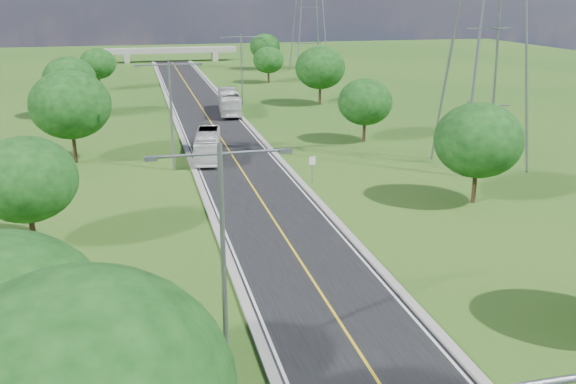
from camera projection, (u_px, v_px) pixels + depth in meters
name	position (u px, v px, depth m)	size (l,w,h in m)	color
ground	(218.00, 133.00, 74.24)	(260.00, 260.00, 0.00)	#255116
road	(211.00, 123.00, 79.79)	(8.00, 150.00, 0.06)	black
curb_left	(177.00, 124.00, 78.81)	(0.50, 150.00, 0.22)	gray
curb_right	(245.00, 121.00, 80.72)	(0.50, 150.00, 0.22)	gray
speed_limit_sign	(312.00, 165.00, 54.51)	(0.55, 0.09, 2.40)	slate
overpass	(171.00, 51.00, 147.67)	(30.00, 3.00, 3.20)	gray
streetlight_near_left	(223.00, 239.00, 26.61)	(5.90, 0.25, 10.00)	slate
streetlight_mid_left	(171.00, 106.00, 57.20)	(5.90, 0.25, 10.00)	slate
streetlight_far_right	(242.00, 63.00, 90.48)	(5.90, 0.25, 10.00)	slate
power_tower_near	(491.00, 12.00, 56.41)	(9.00, 6.40, 28.00)	slate
power_tower_far	(309.00, 0.00, 126.84)	(9.00, 6.40, 28.00)	slate
tree_la	(1.00, 322.00, 21.31)	(7.14, 7.14, 8.30)	black
tree_lb	(26.00, 179.00, 39.59)	(6.30, 6.30, 7.33)	black
tree_lc	(70.00, 105.00, 59.93)	(7.56, 7.56, 8.79)	black
tree_ld	(69.00, 79.00, 81.91)	(6.72, 6.72, 7.82)	black
tree_le	(98.00, 64.00, 104.91)	(5.88, 5.88, 6.84)	black
tree_rb	(478.00, 140.00, 48.52)	(6.72, 6.72, 7.82)	black
tree_rc	(365.00, 102.00, 68.88)	(5.88, 5.88, 6.84)	black
tree_rd	(320.00, 68.00, 91.30)	(7.14, 7.14, 8.30)	black
tree_re	(268.00, 60.00, 113.36)	(5.46, 5.46, 6.35)	black
tree_rf	(265.00, 47.00, 132.50)	(6.30, 6.30, 7.33)	black
bus_outbound	(229.00, 102.00, 85.49)	(2.56, 10.96, 3.05)	silver
bus_inbound	(208.00, 145.00, 62.61)	(2.21, 9.45, 2.63)	white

